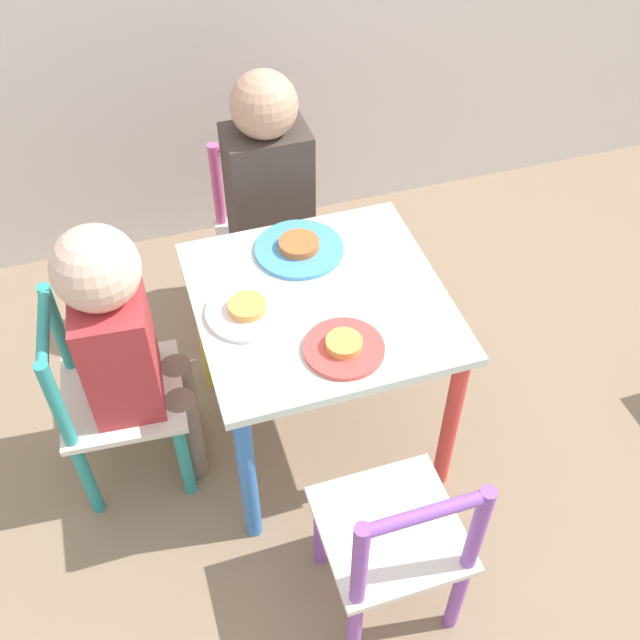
# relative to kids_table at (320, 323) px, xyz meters

# --- Properties ---
(ground_plane) EXTENTS (6.00, 6.00, 0.00)m
(ground_plane) POSITION_rel_kids_table_xyz_m (0.00, 0.00, -0.38)
(ground_plane) COLOR #8C755B
(kids_table) EXTENTS (0.52, 0.52, 0.46)m
(kids_table) POSITION_rel_kids_table_xyz_m (0.00, 0.00, 0.00)
(kids_table) COLOR silver
(kids_table) RESTS_ON ground_plane
(chair_teal) EXTENTS (0.28, 0.28, 0.51)m
(chair_teal) POSITION_rel_kids_table_xyz_m (-0.46, 0.03, -0.13)
(chair_teal) COLOR silver
(chair_teal) RESTS_ON ground_plane
(chair_pink) EXTENTS (0.26, 0.26, 0.51)m
(chair_pink) POSITION_rel_kids_table_xyz_m (-0.00, 0.47, -0.13)
(chair_pink) COLOR silver
(chair_pink) RESTS_ON ground_plane
(chair_purple) EXTENTS (0.26, 0.26, 0.51)m
(chair_purple) POSITION_rel_kids_table_xyz_m (0.00, -0.47, -0.13)
(chair_purple) COLOR silver
(chair_purple) RESTS_ON ground_plane
(child_left) EXTENTS (0.22, 0.21, 0.71)m
(child_left) POSITION_rel_kids_table_xyz_m (-0.40, 0.03, 0.05)
(child_left) COLOR #7A6B5B
(child_left) RESTS_ON ground_plane
(child_back) EXTENTS (0.20, 0.21, 0.75)m
(child_back) POSITION_rel_kids_table_xyz_m (-0.00, 0.41, 0.06)
(child_back) COLOR #7A6B5B
(child_back) RESTS_ON ground_plane
(plate_left) EXTENTS (0.17, 0.17, 0.03)m
(plate_left) POSITION_rel_kids_table_xyz_m (-0.15, 0.00, 0.09)
(plate_left) COLOR white
(plate_left) RESTS_ON kids_table
(plate_back) EXTENTS (0.20, 0.20, 0.03)m
(plate_back) POSITION_rel_kids_table_xyz_m (0.00, 0.15, 0.09)
(plate_back) COLOR #4C9EE0
(plate_back) RESTS_ON kids_table
(plate_front) EXTENTS (0.16, 0.16, 0.03)m
(plate_front) POSITION_rel_kids_table_xyz_m (-0.00, -0.15, 0.09)
(plate_front) COLOR #E54C47
(plate_front) RESTS_ON kids_table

